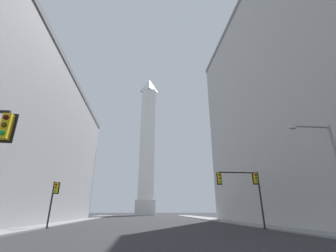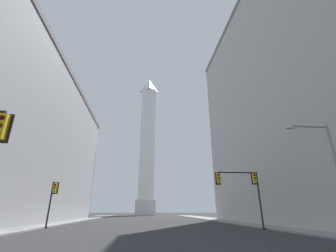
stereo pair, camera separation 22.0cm
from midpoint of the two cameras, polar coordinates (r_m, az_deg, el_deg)
name	(u,v)px [view 2 (the right image)]	position (r m, az deg, el deg)	size (l,w,h in m)	color
sidewalk_left	(45,224)	(36.56, -28.61, -21.09)	(5.00, 111.48, 0.15)	gray
sidewalk_right	(246,223)	(37.59, 19.45, -22.25)	(5.00, 111.48, 0.15)	gray
building_right	(327,91)	(41.00, 35.41, 7.16)	(22.28, 45.04, 36.57)	#B2AFAA
obelisk	(147,143)	(97.59, -5.22, -4.35)	(7.71, 7.71, 60.86)	silver
traffic_light_mid_right	(244,185)	(26.77, 18.97, -13.89)	(4.90, 0.52, 5.88)	black
traffic_light_mid_left	(52,197)	(29.67, -27.10, -15.71)	(0.78, 0.51, 4.95)	black
street_lamp	(329,165)	(18.63, 36.01, -7.92)	(3.23, 0.36, 7.50)	gray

